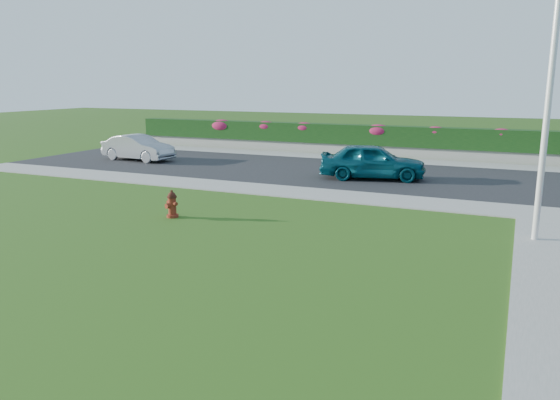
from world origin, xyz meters
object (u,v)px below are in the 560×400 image
at_px(fire_hydrant, 172,204).
at_px(sedan_teal, 372,161).
at_px(sedan_silver, 138,148).
at_px(utility_pole, 547,114).

relative_size(fire_hydrant, sedan_teal, 0.19).
bearing_deg(fire_hydrant, sedan_silver, 151.41).
xyz_separation_m(fire_hydrant, sedan_silver, (-8.76, 9.55, 0.30)).
distance_m(fire_hydrant, sedan_silver, 12.96).
bearing_deg(sedan_silver, sedan_teal, -87.42).
relative_size(sedan_silver, utility_pole, 0.61).
height_order(fire_hydrant, sedan_teal, sedan_teal).
xyz_separation_m(fire_hydrant, sedan_teal, (3.92, 8.99, 0.39)).
bearing_deg(utility_pole, sedan_teal, 130.58).
distance_m(sedan_silver, utility_pole, 20.63).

